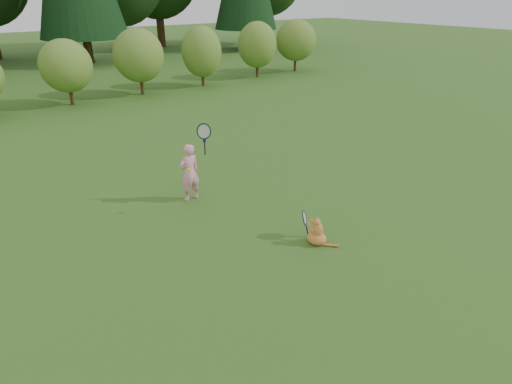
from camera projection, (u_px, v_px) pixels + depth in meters
ground at (273, 247)px, 7.52m from camera, size 100.00×100.00×0.00m
shrub_row at (69, 67)px, 16.50m from camera, size 28.00×3.00×2.80m
child at (190, 171)px, 8.94m from camera, size 0.68×0.41×1.87m
cat at (317, 230)px, 7.52m from camera, size 0.47×0.75×0.70m
tennis_ball at (189, 170)px, 8.29m from camera, size 0.08×0.08×0.08m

